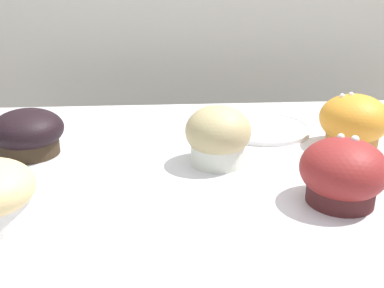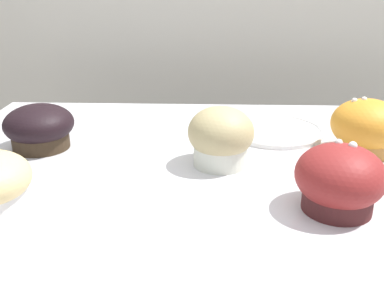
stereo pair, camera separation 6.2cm
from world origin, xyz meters
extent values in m
cube|color=beige|center=(0.00, 0.60, 0.90)|extent=(3.20, 0.10, 1.80)
cylinder|color=#352719|center=(-0.34, 0.06, 0.98)|extent=(0.09, 0.09, 0.04)
ellipsoid|color=black|center=(-0.34, 0.06, 1.00)|extent=(0.11, 0.11, 0.06)
cylinder|color=#491E1F|center=(0.08, -0.13, 0.98)|extent=(0.08, 0.08, 0.04)
ellipsoid|color=maroon|center=(0.08, -0.13, 1.00)|extent=(0.11, 0.11, 0.07)
sphere|color=white|center=(0.08, -0.11, 1.04)|extent=(0.01, 0.01, 0.01)
sphere|color=white|center=(0.09, -0.13, 1.04)|extent=(0.01, 0.01, 0.01)
cylinder|color=silver|center=(-0.05, 0.00, 0.98)|extent=(0.08, 0.08, 0.05)
ellipsoid|color=tan|center=(-0.05, 0.00, 1.01)|extent=(0.10, 0.10, 0.07)
cylinder|color=#C3843E|center=(0.17, 0.05, 0.98)|extent=(0.08, 0.08, 0.05)
ellipsoid|color=orange|center=(0.17, 0.05, 1.00)|extent=(0.11, 0.11, 0.08)
sphere|color=white|center=(0.15, 0.06, 1.04)|extent=(0.01, 0.01, 0.01)
sphere|color=white|center=(0.16, 0.06, 1.04)|extent=(0.01, 0.01, 0.01)
cylinder|color=white|center=(0.05, 0.14, 0.96)|extent=(0.17, 0.17, 0.01)
torus|color=white|center=(0.05, 0.14, 0.96)|extent=(0.17, 0.17, 0.01)
camera|label=1|loc=(-0.13, -0.61, 1.22)|focal=42.00mm
camera|label=2|loc=(-0.07, -0.61, 1.22)|focal=42.00mm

